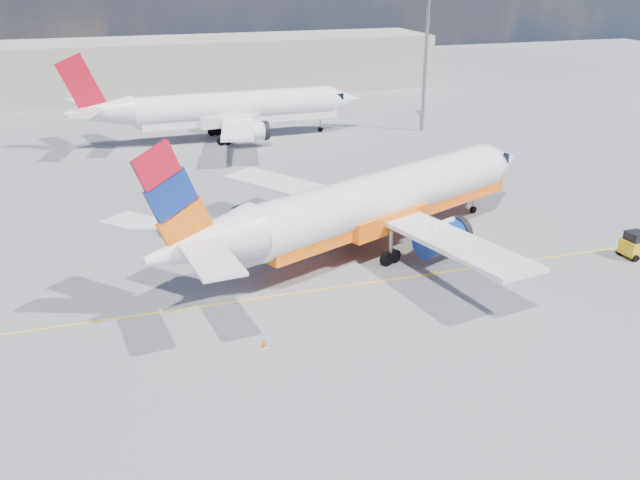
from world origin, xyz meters
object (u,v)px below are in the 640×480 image
object	(u,v)px
main_jet	(375,202)
second_jet	(226,109)
traffic_cone	(264,343)
gse_tug	(639,244)

from	to	relation	value
main_jet	second_jet	world-z (taller)	main_jet
second_jet	traffic_cone	bearing A→B (deg)	-100.73
main_jet	traffic_cone	distance (m)	15.54
second_jet	gse_tug	world-z (taller)	second_jet
second_jet	main_jet	bearing A→B (deg)	-86.46
main_jet	gse_tug	bearing A→B (deg)	-45.78
main_jet	traffic_cone	xyz separation A→B (m)	(-10.61, -10.87, -3.28)
second_jet	gse_tug	bearing A→B (deg)	-66.31
second_jet	gse_tug	xyz separation A→B (m)	(20.32, -42.39, -2.54)
main_jet	gse_tug	xyz separation A→B (m)	(16.91, -6.77, -2.65)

